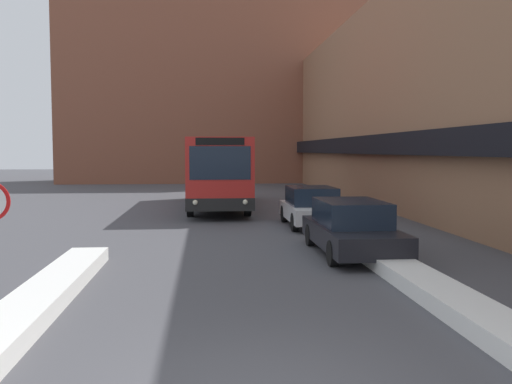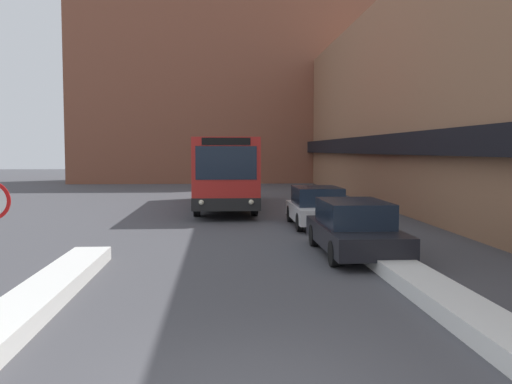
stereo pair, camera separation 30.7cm
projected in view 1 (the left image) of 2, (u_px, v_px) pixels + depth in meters
building_row_right at (403, 107)px, 30.70m from camera, size 5.50×60.00×10.26m
building_backdrop_far at (212, 73)px, 50.73m from camera, size 26.00×8.00×19.31m
snow_bank_left at (13, 323)px, 8.63m from camera, size 0.90×11.69×0.32m
snow_bank_right at (424, 284)px, 11.19m from camera, size 0.90×10.56×0.32m
city_bus at (217, 171)px, 27.48m from camera, size 2.70×11.56×3.30m
parked_car_front at (351, 227)px, 15.21m from camera, size 1.89×4.78×1.44m
parked_car_middle at (312, 206)px, 20.90m from camera, size 1.88×4.22×1.44m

